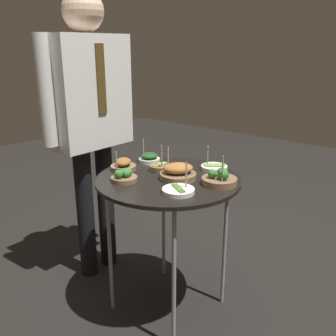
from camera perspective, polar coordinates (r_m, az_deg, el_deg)
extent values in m
plane|color=black|center=(2.21, 0.00, -20.07)|extent=(8.00, 8.00, 0.00)
cylinder|color=black|center=(1.84, 0.00, -1.74)|extent=(0.71, 0.71, 0.02)
cylinder|color=gray|center=(2.05, 8.64, -11.35)|extent=(0.02, 0.02, 0.73)
cylinder|color=gray|center=(1.75, 0.90, -16.81)|extent=(0.02, 0.02, 0.73)
cylinder|color=gray|center=(2.27, -0.67, -8.03)|extent=(0.02, 0.02, 0.73)
cylinder|color=gray|center=(2.00, -8.86, -12.09)|extent=(0.02, 0.02, 0.73)
cylinder|color=brown|center=(1.82, 1.53, -1.24)|extent=(0.18, 0.18, 0.03)
ellipsoid|color=#93602D|center=(1.80, 1.54, -0.03)|extent=(0.18, 0.18, 0.05)
cylinder|color=#939399|center=(1.81, 0.06, 0.83)|extent=(0.01, 0.01, 0.15)
cylinder|color=silver|center=(1.65, 1.58, -3.49)|extent=(0.15, 0.15, 0.02)
ellipsoid|color=olive|center=(1.65, 1.92, -2.97)|extent=(0.07, 0.11, 0.01)
ellipsoid|color=olive|center=(1.64, 1.59, -3.01)|extent=(0.07, 0.11, 0.01)
ellipsoid|color=olive|center=(1.64, 1.25, -3.06)|extent=(0.07, 0.11, 0.01)
cylinder|color=#939399|center=(1.65, 2.80, -1.32)|extent=(0.01, 0.01, 0.14)
cylinder|color=brown|center=(1.97, -6.82, 0.08)|extent=(0.13, 0.13, 0.02)
ellipsoid|color=brown|center=(1.96, -6.85, 0.93)|extent=(0.14, 0.13, 0.04)
cylinder|color=silver|center=(1.97, 7.04, 0.04)|extent=(0.14, 0.14, 0.02)
ellipsoid|color=olive|center=(1.98, 6.98, 0.61)|extent=(0.09, 0.09, 0.01)
ellipsoid|color=olive|center=(1.97, 7.03, 0.52)|extent=(0.09, 0.09, 0.01)
ellipsoid|color=olive|center=(1.96, 7.09, 0.43)|extent=(0.09, 0.09, 0.01)
ellipsoid|color=olive|center=(1.95, 7.14, 0.34)|extent=(0.09, 0.09, 0.01)
cylinder|color=#939399|center=(1.96, 6.06, 1.65)|extent=(0.01, 0.01, 0.12)
cylinder|color=silver|center=(2.08, -2.85, 1.19)|extent=(0.12, 0.12, 0.02)
ellipsoid|color=#194219|center=(2.08, -2.86, 1.89)|extent=(0.09, 0.09, 0.03)
cylinder|color=#939399|center=(2.07, -3.76, 2.66)|extent=(0.01, 0.01, 0.13)
cylinder|color=brown|center=(1.80, -6.68, -1.66)|extent=(0.13, 0.13, 0.02)
sphere|color=#2D7028|center=(1.80, -6.03, -0.64)|extent=(0.04, 0.04, 0.04)
sphere|color=#2D7028|center=(1.80, -6.77, -0.70)|extent=(0.04, 0.04, 0.04)
sphere|color=#2D7028|center=(1.78, -7.55, -0.95)|extent=(0.04, 0.04, 0.04)
sphere|color=#2D7028|center=(1.79, -6.36, -0.88)|extent=(0.04, 0.04, 0.04)
cylinder|color=#939399|center=(1.79, -7.86, 0.27)|extent=(0.01, 0.01, 0.14)
cylinder|color=brown|center=(1.77, 7.82, -1.98)|extent=(0.17, 0.17, 0.03)
sphere|color=#2D7028|center=(1.77, 8.25, -0.62)|extent=(0.05, 0.05, 0.05)
sphere|color=#2D7028|center=(1.75, 6.76, -0.86)|extent=(0.04, 0.04, 0.04)
sphere|color=#2D7028|center=(1.73, 8.45, -1.04)|extent=(0.05, 0.05, 0.05)
cylinder|color=#939399|center=(1.70, 8.31, -0.57)|extent=(0.01, 0.01, 0.15)
cylinder|color=brown|center=(1.94, -1.19, 0.05)|extent=(0.11, 0.11, 0.03)
ellipsoid|color=#7AA847|center=(1.95, -1.41, 0.65)|extent=(0.10, 0.02, 0.01)
ellipsoid|color=#7AA847|center=(1.94, -1.19, 0.59)|extent=(0.10, 0.02, 0.01)
ellipsoid|color=#7AA847|center=(1.93, -0.98, 0.52)|extent=(0.10, 0.02, 0.01)
cylinder|color=#939399|center=(1.90, -0.99, 1.43)|extent=(0.01, 0.01, 0.14)
cylinder|color=black|center=(2.31, -12.45, -6.79)|extent=(0.10, 0.10, 0.82)
cylinder|color=black|center=(2.40, -9.43, -5.61)|extent=(0.10, 0.10, 0.82)
cube|color=silver|center=(2.17, -12.05, 11.29)|extent=(0.46, 0.22, 0.61)
cube|color=#4C3819|center=(2.07, -10.16, 13.14)|extent=(0.05, 0.01, 0.37)
cylinder|color=silver|center=(2.01, -18.15, 10.99)|extent=(0.07, 0.07, 0.56)
cylinder|color=silver|center=(2.34, -6.85, 12.63)|extent=(0.07, 0.07, 0.56)
sphere|color=#D1AD8E|center=(2.16, -12.83, 22.31)|extent=(0.22, 0.22, 0.22)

